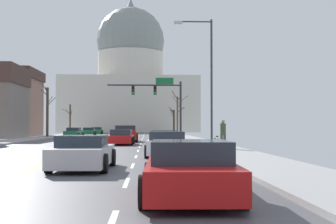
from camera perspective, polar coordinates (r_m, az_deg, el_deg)
The scene contains 19 objects.
ground at distance 31.76m, azimuth -9.92°, elevation -4.38°, with size 20.00×180.00×0.20m.
signal_gantry at distance 49.36m, azimuth -1.05°, elevation 2.06°, with size 7.91×0.41×6.49m.
street_lamp_right at distance 30.14m, azimuth 4.76°, elevation 5.02°, with size 2.52×0.24×8.27m.
capitol_building at distance 111.00m, azimuth -4.64°, elevation 3.75°, with size 31.27×20.56×32.15m.
pickup_truck_near_00 at distance 44.51m, azimuth -5.28°, elevation -2.74°, with size 2.52×5.71×1.54m.
sedan_near_01 at distance 37.13m, azimuth -5.78°, elevation -3.14°, with size 2.07×4.58×1.22m.
sedan_near_02 at distance 29.70m, azimuth -0.55°, elevation -3.52°, with size 2.04×4.41×1.22m.
sedan_near_03 at distance 22.89m, azimuth -0.16°, elevation -4.03°, with size 2.21×4.29×1.24m.
sedan_near_04 at distance 16.52m, azimuth -10.39°, elevation -5.01°, with size 2.06×4.46×1.19m.
sedan_near_05 at distance 9.96m, azimuth 2.67°, elevation -7.25°, with size 2.15×4.69×1.22m.
sedan_oncoming_00 at distance 59.84m, azimuth -11.53°, elevation -2.53°, with size 2.03×4.59×1.27m.
sedan_oncoming_01 at distance 73.70m, azimuth -9.72°, elevation -2.38°, with size 2.19×4.50×1.20m.
sedan_oncoming_02 at distance 85.15m, azimuth -8.75°, elevation -2.29°, with size 2.08×4.25×1.23m.
bare_tree_00 at distance 65.64m, azimuth 1.19°, elevation -0.14°, with size 2.38×2.15×6.32m.
bare_tree_01 at distance 79.62m, azimuth -11.96°, elevation -0.80°, with size 1.78×2.10×4.94m.
bare_tree_02 at distance 84.63m, azimuth 0.71°, elevation -1.05°, with size 1.21×2.29×4.83m.
bare_tree_03 at distance 60.62m, azimuth -14.62°, elevation 0.14°, with size 1.94×2.41×6.72m.
pedestrian_00 at distance 28.13m, azimuth 6.79°, elevation -2.53°, with size 0.35×0.34×1.74m.
bicycle_parked at distance 26.22m, azimuth 5.99°, elevation -3.95°, with size 0.12×1.77×0.85m.
Camera 1 is at (4.06, -31.46, 1.54)m, focal length 49.57 mm.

